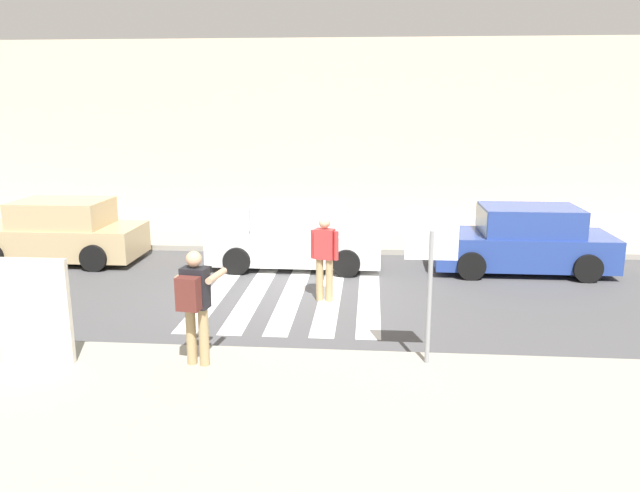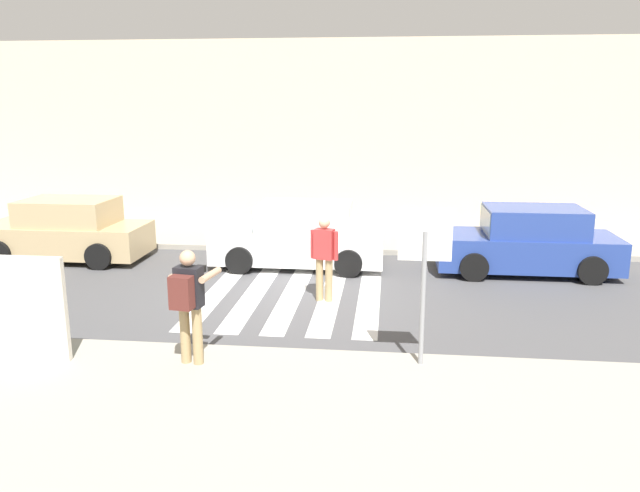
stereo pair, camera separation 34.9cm
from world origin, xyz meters
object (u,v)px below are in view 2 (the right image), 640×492
(stop_sign, at_px, (425,252))
(advertising_board, at_px, (31,308))
(pedestrian_crossing, at_px, (324,254))
(photographer_with_backpack, at_px, (189,297))
(parked_car_white, at_px, (300,237))
(parked_car_blue, at_px, (528,242))
(parked_car_tan, at_px, (66,231))

(stop_sign, relative_size, advertising_board, 1.46)
(pedestrian_crossing, relative_size, advertising_board, 1.08)
(stop_sign, distance_m, pedestrian_crossing, 3.77)
(photographer_with_backpack, relative_size, pedestrian_crossing, 1.00)
(photographer_with_backpack, height_order, parked_car_white, photographer_with_backpack)
(photographer_with_backpack, height_order, parked_car_blue, photographer_with_backpack)
(parked_car_tan, distance_m, parked_car_white, 5.97)
(pedestrian_crossing, xyz_separation_m, advertising_board, (-3.99, -3.68, -0.03))
(pedestrian_crossing, distance_m, advertising_board, 5.43)
(advertising_board, bearing_deg, parked_car_blue, 36.72)
(parked_car_blue, height_order, advertising_board, advertising_board)
(stop_sign, distance_m, parked_car_tan, 10.47)
(stop_sign, xyz_separation_m, advertising_board, (-5.77, -0.47, -0.90))
(parked_car_blue, relative_size, advertising_board, 2.56)
(advertising_board, bearing_deg, stop_sign, 4.69)
(photographer_with_backpack, relative_size, parked_car_tan, 0.42)
(parked_car_white, distance_m, advertising_board, 7.07)
(pedestrian_crossing, height_order, parked_car_white, pedestrian_crossing)
(parked_car_tan, xyz_separation_m, parked_car_white, (5.97, 0.00, 0.00))
(parked_car_tan, distance_m, parked_car_blue, 11.33)
(parked_car_blue, bearing_deg, parked_car_white, 180.00)
(parked_car_white, height_order, parked_car_blue, same)
(parked_car_tan, height_order, parked_car_white, same)
(photographer_with_backpack, height_order, pedestrian_crossing, photographer_with_backpack)
(photographer_with_backpack, height_order, parked_car_tan, photographer_with_backpack)
(stop_sign, xyz_separation_m, pedestrian_crossing, (-1.78, 3.21, -0.86))
(photographer_with_backpack, bearing_deg, pedestrian_crossing, 65.92)
(parked_car_blue, bearing_deg, parked_car_tan, 180.00)
(stop_sign, xyz_separation_m, parked_car_tan, (-8.61, 5.86, -1.11))
(photographer_with_backpack, bearing_deg, parked_car_tan, 129.96)
(parked_car_tan, bearing_deg, parked_car_blue, 0.00)
(pedestrian_crossing, distance_m, parked_car_tan, 7.33)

